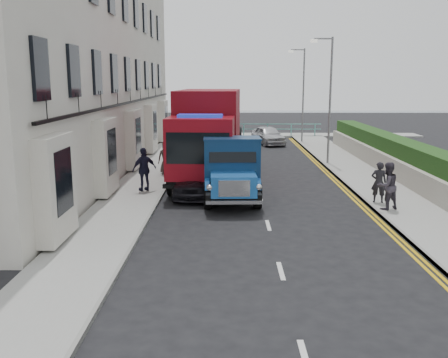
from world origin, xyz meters
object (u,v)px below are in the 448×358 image
Objects in this scene: lamp_far at (302,90)px; red_lorry at (208,133)px; parked_car_front at (197,179)px; pedestrian_east_near at (379,182)px; lamp_mid at (328,93)px; bedford_lorry at (232,173)px.

lamp_far reaches higher than red_lorry.
parked_car_front is 7.20m from pedestrian_east_near.
red_lorry is 5.24× the size of pedestrian_east_near.
lamp_mid is 1.72× the size of parked_car_front.
lamp_far reaches higher than bedford_lorry.
lamp_mid is at bearing -76.40° from pedestrian_east_near.
red_lorry reaches higher than parked_car_front.
lamp_far is 1.72× the size of parked_car_front.
red_lorry is at bearing -145.29° from lamp_mid.
bedford_lorry is (-5.37, -18.90, -2.83)m from lamp_far.
lamp_far is 19.85m from bedford_lorry.
pedestrian_east_near is (6.68, -4.79, -1.35)m from red_lorry.
lamp_far is 15.95m from red_lorry.
red_lorry is (-6.46, -14.47, -1.74)m from lamp_far.
parked_car_front is at bearing 135.57° from bedford_lorry.
lamp_mid reaches higher than red_lorry.
lamp_far is (0.00, 10.00, 0.00)m from lamp_mid.
pedestrian_east_near is at bearing -88.62° from lamp_mid.
red_lorry is at bearing 88.48° from parked_car_front.
lamp_far reaches higher than parked_car_front.
red_lorry is 8.34m from pedestrian_east_near.
pedestrian_east_near is (0.22, -19.27, -3.09)m from lamp_far.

